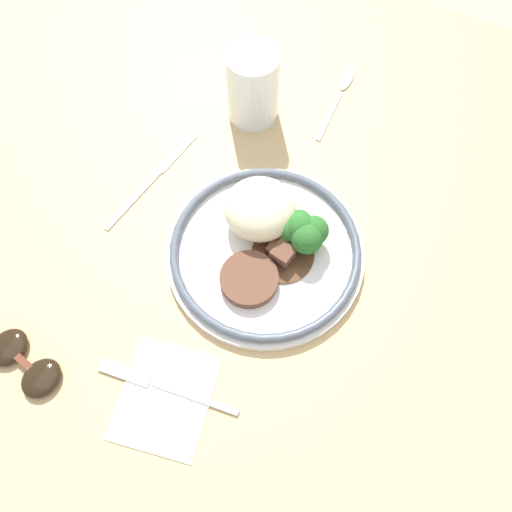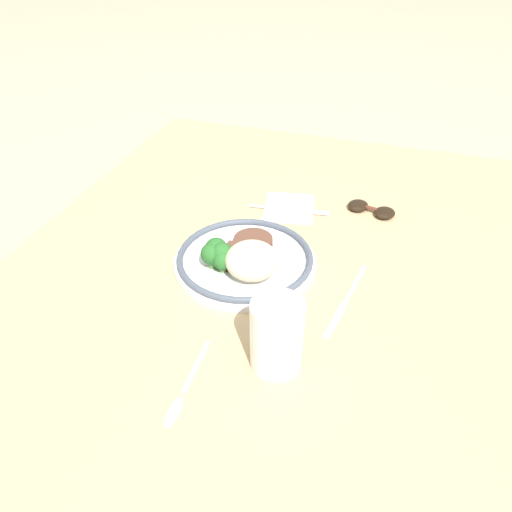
# 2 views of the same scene
# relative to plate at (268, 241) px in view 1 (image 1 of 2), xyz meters

# --- Properties ---
(ground_plane) EXTENTS (8.00, 8.00, 0.00)m
(ground_plane) POSITION_rel_plate_xyz_m (-0.04, 0.04, -0.07)
(ground_plane) COLOR tan
(dining_table) EXTENTS (1.22, 0.99, 0.05)m
(dining_table) POSITION_rel_plate_xyz_m (-0.04, 0.04, -0.05)
(dining_table) COLOR tan
(dining_table) RESTS_ON ground
(napkin) EXTENTS (0.15, 0.13, 0.00)m
(napkin) POSITION_rel_plate_xyz_m (-0.24, 0.03, -0.02)
(napkin) COLOR white
(napkin) RESTS_ON dining_table
(plate) EXTENTS (0.27, 0.27, 0.08)m
(plate) POSITION_rel_plate_xyz_m (0.00, 0.00, 0.00)
(plate) COLOR white
(plate) RESTS_ON dining_table
(juice_glass) EXTENTS (0.08, 0.08, 0.12)m
(juice_glass) POSITION_rel_plate_xyz_m (0.21, 0.12, 0.03)
(juice_glass) COLOR #F4AD19
(juice_glass) RESTS_ON dining_table
(fork) EXTENTS (0.03, 0.18, 0.00)m
(fork) POSITION_rel_plate_xyz_m (-0.23, 0.05, -0.02)
(fork) COLOR silver
(fork) RESTS_ON napkin
(knife) EXTENTS (0.21, 0.04, 0.00)m
(knife) POSITION_rel_plate_xyz_m (0.04, 0.20, -0.02)
(knife) COLOR silver
(knife) RESTS_ON dining_table
(spoon) EXTENTS (0.16, 0.02, 0.01)m
(spoon) POSITION_rel_plate_xyz_m (0.32, 0.01, -0.02)
(spoon) COLOR silver
(spoon) RESTS_ON dining_table
(sunglasses) EXTENTS (0.07, 0.12, 0.02)m
(sunglasses) POSITION_rel_plate_xyz_m (-0.28, 0.21, -0.01)
(sunglasses) COLOR black
(sunglasses) RESTS_ON dining_table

